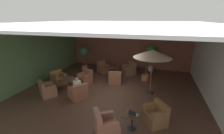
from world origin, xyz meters
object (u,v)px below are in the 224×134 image
object	(u,v)px
cafe_table_mid_center	(114,70)
patio_umbrella_tall_red	(153,54)
armchair_front_right_north	(85,78)
armchair_mid_center_north	(115,78)
cafe_table_front_left	(132,116)
armchair_mid_center_east	(129,70)
potted_tree_left_corner	(146,63)
open_laptop	(133,114)
iced_drink_cup	(129,111)
armchair_front_left_north	(105,126)
armchair_mid_center_south	(103,68)
cafe_table_front_right	(69,81)
armchair_front_right_east	(58,79)
armchair_front_right_west	(78,92)
potted_tree_mid_left	(84,54)
patron_blue_shirt	(77,85)
potted_tree_mid_right	(152,53)
armchair_front_left_east	(156,116)
armchair_front_right_south	(47,90)

from	to	relation	value
cafe_table_mid_center	patio_umbrella_tall_red	distance (m)	3.60
armchair_front_right_north	armchair_mid_center_north	bearing A→B (deg)	19.17
cafe_table_front_left	armchair_mid_center_east	world-z (taller)	armchair_mid_center_east
potted_tree_left_corner	open_laptop	xyz separation A→B (m)	(0.02, -5.06, -0.44)
armchair_front_right_north	iced_drink_cup	world-z (taller)	armchair_front_right_north
armchair_front_left_north	patio_umbrella_tall_red	distance (m)	4.31
cafe_table_front_left	cafe_table_mid_center	distance (m)	5.48
cafe_table_mid_center	potted_tree_left_corner	world-z (taller)	potted_tree_left_corner
cafe_table_front_left	armchair_mid_center_south	xyz separation A→B (m)	(-3.15, 5.63, -0.22)
cafe_table_front_right	potted_tree_left_corner	bearing A→B (deg)	34.13
armchair_front_right_north	armchair_front_right_east	world-z (taller)	armchair_front_right_north
cafe_table_mid_center	potted_tree_left_corner	xyz separation A→B (m)	(2.13, -0.12, 0.67)
cafe_table_mid_center	potted_tree_left_corner	size ratio (longest dim) A/B	0.36
armchair_front_right_west	armchair_mid_center_south	bearing A→B (deg)	91.79
potted_tree_mid_left	iced_drink_cup	bearing A→B (deg)	-51.36
potted_tree_mid_left	patron_blue_shirt	bearing A→B (deg)	-68.18
armchair_front_right_west	iced_drink_cup	bearing A→B (deg)	-28.21
armchair_mid_center_south	armchair_mid_center_north	bearing A→B (deg)	-50.92
armchair_front_left_north	patron_blue_shirt	size ratio (longest dim) A/B	1.61
armchair_front_right_west	potted_tree_mid_left	size ratio (longest dim) A/B	0.60
cafe_table_front_right	armchair_mid_center_east	size ratio (longest dim) A/B	0.73
armchair_front_right_east	potted_tree_mid_right	distance (m)	6.90
cafe_table_mid_center	patron_blue_shirt	bearing A→B (deg)	-105.09
armchair_front_left_east	armchair_mid_center_north	distance (m)	4.23
armchair_front_left_north	patron_blue_shirt	distance (m)	3.08
armchair_front_right_north	patron_blue_shirt	size ratio (longest dim) A/B	1.40
cafe_table_front_left	armchair_front_right_west	distance (m)	3.39
armchair_mid_center_east	potted_tree_mid_left	xyz separation A→B (m)	(-3.52, -0.09, 0.93)
armchair_front_left_east	patron_blue_shirt	size ratio (longest dim) A/B	1.56
cafe_table_mid_center	potted_tree_left_corner	bearing A→B (deg)	-3.18
armchair_mid_center_north	armchair_mid_center_south	distance (m)	2.18
armchair_front_right_north	patio_umbrella_tall_red	bearing A→B (deg)	-2.70
armchair_front_right_north	cafe_table_mid_center	size ratio (longest dim) A/B	1.42
armchair_front_left_north	open_laptop	distance (m)	1.05
armchair_front_right_south	armchair_front_right_west	xyz separation A→B (m)	(1.66, 0.22, -0.01)
cafe_table_front_left	iced_drink_cup	distance (m)	0.23
armchair_mid_center_south	open_laptop	size ratio (longest dim) A/B	2.67
iced_drink_cup	open_laptop	world-z (taller)	open_laptop
armchair_front_right_west	armchair_front_left_east	bearing A→B (deg)	-13.92
potted_tree_mid_right	open_laptop	size ratio (longest dim) A/B	5.29
armchair_front_left_north	cafe_table_front_right	bearing A→B (deg)	138.27
patio_umbrella_tall_red	iced_drink_cup	distance (m)	3.53
armchair_front_right_east	armchair_mid_center_north	world-z (taller)	armchair_front_right_east
cafe_table_front_left	armchair_front_left_east	bearing A→B (deg)	35.61
armchair_front_right_east	iced_drink_cup	xyz separation A→B (m)	(4.90, -2.79, 0.39)
armchair_mid_center_north	potted_tree_mid_left	xyz separation A→B (m)	(-2.96, 1.81, 0.94)
armchair_front_right_east	armchair_mid_center_east	size ratio (longest dim) A/B	0.89
armchair_front_left_east	potted_tree_mid_right	bearing A→B (deg)	94.99
armchair_mid_center_north	potted_tree_mid_left	size ratio (longest dim) A/B	0.52
potted_tree_left_corner	patron_blue_shirt	size ratio (longest dim) A/B	2.73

